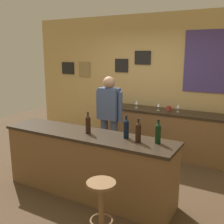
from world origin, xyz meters
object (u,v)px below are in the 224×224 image
at_px(wine_bottle_a, 88,124).
at_px(coffee_mug, 169,108).
at_px(wine_bottle_d, 158,133).
at_px(wine_glass_c, 178,106).
at_px(wine_bottle_c, 138,132).
at_px(wine_glass_a, 137,103).
at_px(bar_stool, 101,201).
at_px(wine_bottle_b, 126,128).
at_px(bartender, 109,115).
at_px(wine_glass_b, 159,105).

height_order(wine_bottle_a, coffee_mug, wine_bottle_a).
relative_size(wine_bottle_d, wine_glass_c, 1.97).
bearing_deg(wine_bottle_c, wine_glass_a, 114.96).
distance_m(wine_bottle_c, wine_glass_c, 2.04).
height_order(bar_stool, wine_glass_c, wine_glass_c).
relative_size(wine_bottle_a, wine_bottle_c, 1.00).
height_order(wine_glass_a, coffee_mug, wine_glass_a).
height_order(wine_bottle_d, wine_glass_c, wine_bottle_d).
bearing_deg(coffee_mug, wine_bottle_d, -75.97).
distance_m(wine_bottle_a, wine_glass_a, 2.00).
distance_m(wine_bottle_a, wine_bottle_b, 0.56).
bearing_deg(wine_bottle_a, wine_glass_c, 71.38).
bearing_deg(bar_stool, wine_bottle_b, 98.05).
bearing_deg(wine_bottle_b, wine_glass_a, 110.61).
bearing_deg(wine_glass_c, bartender, -133.34).
bearing_deg(wine_glass_c, wine_bottle_d, -81.12).
bearing_deg(wine_bottle_d, wine_bottle_b, -178.48).
bearing_deg(wine_bottle_b, coffee_mug, 91.67).
bearing_deg(wine_glass_a, wine_bottle_d, -58.74).
xyz_separation_m(bar_stool, wine_bottle_d, (0.32, 0.83, 0.60)).
xyz_separation_m(wine_bottle_c, wine_bottle_d, (0.23, 0.08, 0.00)).
xyz_separation_m(bar_stool, wine_bottle_b, (-0.12, 0.82, 0.60)).
distance_m(wine_bottle_a, coffee_mug, 2.12).
distance_m(bar_stool, wine_bottle_c, 0.96).
relative_size(bar_stool, wine_bottle_b, 2.22).
relative_size(wine_bottle_a, coffee_mug, 2.45).
xyz_separation_m(wine_bottle_c, wine_glass_b, (-0.45, 1.98, -0.05)).
xyz_separation_m(bar_stool, wine_bottle_a, (-0.67, 0.75, 0.60)).
bearing_deg(wine_bottle_a, wine_bottle_b, 7.47).
bearing_deg(wine_bottle_b, wine_glass_c, 86.21).
relative_size(wine_bottle_a, wine_bottle_b, 1.00).
xyz_separation_m(wine_bottle_b, wine_glass_b, (-0.24, 1.91, -0.05)).
bearing_deg(bartender, wine_glass_b, 58.80).
bearing_deg(bar_stool, wine_glass_a, 107.01).
relative_size(bartender, wine_glass_a, 10.45).
xyz_separation_m(wine_bottle_b, wine_glass_c, (0.13, 1.96, -0.05)).
xyz_separation_m(bartender, wine_bottle_b, (0.82, -0.96, 0.12)).
xyz_separation_m(wine_bottle_a, coffee_mug, (0.50, 2.06, -0.11)).
bearing_deg(wine_glass_b, wine_bottle_a, -98.97).
distance_m(wine_bottle_d, coffee_mug, 2.03).
distance_m(wine_bottle_a, wine_bottle_d, 0.99).
relative_size(wine_glass_a, wine_glass_b, 1.00).
bearing_deg(wine_glass_a, bartender, -95.73).
xyz_separation_m(bartender, wine_bottle_c, (1.02, -1.03, 0.12)).
distance_m(wine_bottle_d, wine_glass_a, 2.23).
bearing_deg(wine_glass_b, coffee_mug, 22.46).
bearing_deg(bar_stool, coffee_mug, 93.54).
height_order(bartender, wine_glass_b, bartender).
distance_m(bar_stool, wine_bottle_d, 1.07).
bearing_deg(coffee_mug, wine_bottle_a, -103.61).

